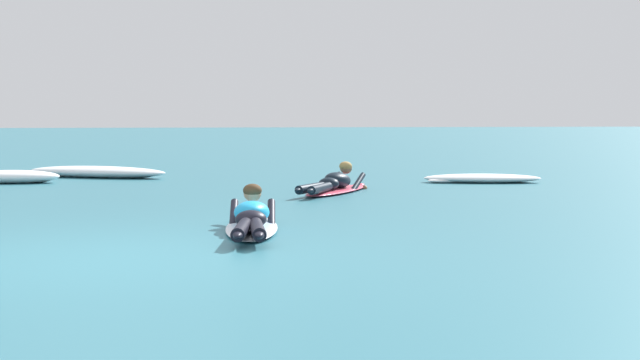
% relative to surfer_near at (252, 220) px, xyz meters
% --- Properties ---
extents(ground_plane, '(120.00, 120.00, 0.00)m').
position_rel_surfer_near_xyz_m(ground_plane, '(-1.33, 8.38, -0.14)').
color(ground_plane, '#2D6B7A').
extents(surfer_near, '(0.74, 2.66, 0.55)m').
position_rel_surfer_near_xyz_m(surfer_near, '(0.00, 0.00, 0.00)').
color(surfer_near, silver).
rests_on(surfer_near, ground).
extents(surfer_far, '(1.65, 2.46, 0.55)m').
position_rel_surfer_near_xyz_m(surfer_far, '(1.59, 4.62, -0.00)').
color(surfer_far, '#E54C66').
rests_on(surfer_far, ground).
extents(whitewater_front, '(3.14, 2.01, 0.23)m').
position_rel_surfer_near_xyz_m(whitewater_front, '(-2.71, 8.68, -0.03)').
color(whitewater_front, white).
rests_on(whitewater_front, ground).
extents(whitewater_mid_left, '(1.80, 0.73, 0.25)m').
position_rel_surfer_near_xyz_m(whitewater_mid_left, '(-4.12, 7.37, -0.02)').
color(whitewater_mid_left, white).
rests_on(whitewater_mid_left, ground).
extents(whitewater_mid_right, '(2.28, 1.02, 0.17)m').
position_rel_surfer_near_xyz_m(whitewater_mid_right, '(4.66, 6.37, -0.06)').
color(whitewater_mid_right, white).
rests_on(whitewater_mid_right, ground).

